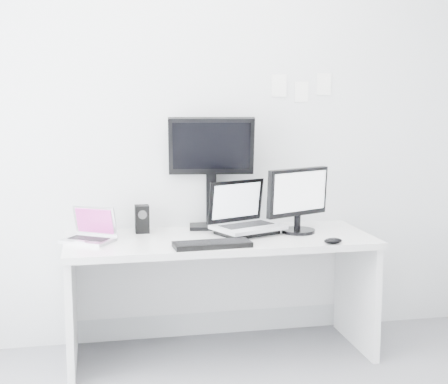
{
  "coord_description": "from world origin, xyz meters",
  "views": [
    {
      "loc": [
        -0.71,
        -2.43,
        1.55
      ],
      "look_at": [
        0.02,
        1.23,
        1.0
      ],
      "focal_mm": 51.96,
      "sensor_mm": 36.0,
      "label": 1
    }
  ],
  "objects": [
    {
      "name": "wall_note_2",
      "position": [
        0.75,
        1.59,
        1.63
      ],
      "size": [
        0.1,
        0.0,
        0.14
      ],
      "primitive_type": "cube",
      "color": "white",
      "rests_on": "back_wall"
    },
    {
      "name": "desk",
      "position": [
        0.0,
        1.25,
        0.36
      ],
      "size": [
        1.8,
        0.7,
        0.73
      ],
      "primitive_type": "cube",
      "color": "silver",
      "rests_on": "ground"
    },
    {
      "name": "back_wall",
      "position": [
        0.0,
        1.6,
        1.35
      ],
      "size": [
        3.6,
        0.0,
        3.6
      ],
      "primitive_type": "plane",
      "rotation": [
        1.57,
        0.0,
        0.0
      ],
      "color": "silver",
      "rests_on": "ground"
    },
    {
      "name": "wall_note_1",
      "position": [
        0.6,
        1.59,
        1.58
      ],
      "size": [
        0.09,
        0.0,
        0.13
      ],
      "primitive_type": "cube",
      "color": "white",
      "rests_on": "back_wall"
    },
    {
      "name": "wall_note_0",
      "position": [
        0.45,
        1.59,
        1.62
      ],
      "size": [
        0.1,
        0.0,
        0.14
      ],
      "primitive_type": "cube",
      "color": "white",
      "rests_on": "back_wall"
    },
    {
      "name": "mouse",
      "position": [
        0.59,
        0.94,
        0.75
      ],
      "size": [
        0.12,
        0.08,
        0.04
      ],
      "primitive_type": "ellipsoid",
      "rotation": [
        0.0,
        0.0,
        0.11
      ],
      "color": "black",
      "rests_on": "desk"
    },
    {
      "name": "dell_laptop",
      "position": [
        0.18,
        1.29,
        0.89
      ],
      "size": [
        0.48,
        0.43,
        0.33
      ],
      "primitive_type": "cube",
      "rotation": [
        0.0,
        0.0,
        0.4
      ],
      "color": "silver",
      "rests_on": "desk"
    },
    {
      "name": "keyboard",
      "position": [
        -0.09,
        1.0,
        0.74
      ],
      "size": [
        0.44,
        0.18,
        0.03
      ],
      "primitive_type": "cube",
      "rotation": [
        0.0,
        0.0,
        0.06
      ],
      "color": "black",
      "rests_on": "desk"
    },
    {
      "name": "macbook",
      "position": [
        -0.77,
        1.26,
        0.83
      ],
      "size": [
        0.34,
        0.32,
        0.21
      ],
      "primitive_type": "cube",
      "rotation": [
        0.0,
        0.0,
        -0.58
      ],
      "color": "#AAABAF",
      "rests_on": "desk"
    },
    {
      "name": "rear_monitor",
      "position": [
        -0.0,
        1.52,
        1.09
      ],
      "size": [
        0.55,
        0.26,
        0.72
      ],
      "primitive_type": "cube",
      "rotation": [
        0.0,
        0.0,
        -0.14
      ],
      "color": "black",
      "rests_on": "desk"
    },
    {
      "name": "speaker",
      "position": [
        -0.44,
        1.46,
        0.81
      ],
      "size": [
        0.1,
        0.1,
        0.17
      ],
      "primitive_type": "cube",
      "rotation": [
        0.0,
        0.0,
        -0.2
      ],
      "color": "black",
      "rests_on": "desk"
    },
    {
      "name": "samsung_monitor",
      "position": [
        0.49,
        1.27,
        0.93
      ],
      "size": [
        0.49,
        0.37,
        0.41
      ],
      "primitive_type": "cube",
      "rotation": [
        0.0,
        0.0,
        0.42
      ],
      "color": "black",
      "rests_on": "desk"
    }
  ]
}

